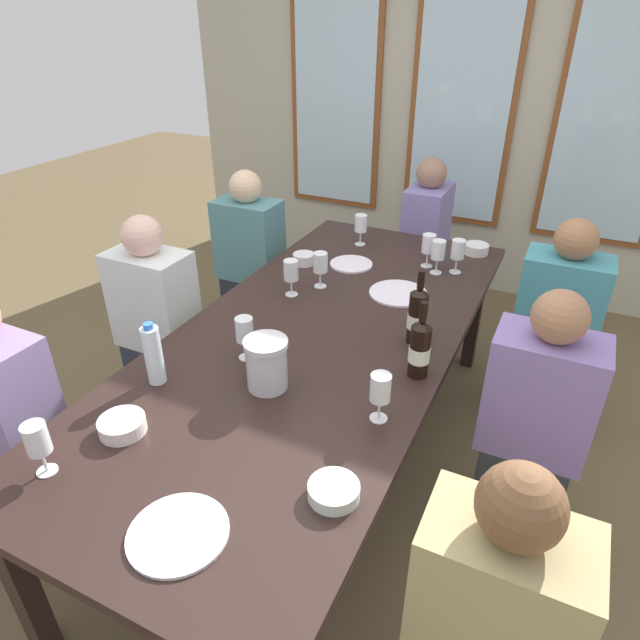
# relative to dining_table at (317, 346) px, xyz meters

# --- Properties ---
(ground_plane) EXTENTS (12.00, 12.00, 0.00)m
(ground_plane) POSITION_rel_dining_table_xyz_m (0.00, 0.00, -0.68)
(ground_plane) COLOR brown
(back_wall_with_windows) EXTENTS (4.30, 0.10, 2.90)m
(back_wall_with_windows) POSITION_rel_dining_table_xyz_m (0.00, 2.30, 0.77)
(back_wall_with_windows) COLOR #B6B19B
(back_wall_with_windows) RESTS_ON ground
(dining_table) EXTENTS (1.10, 2.54, 0.74)m
(dining_table) POSITION_rel_dining_table_xyz_m (0.00, 0.00, 0.00)
(dining_table) COLOR #2E1E1A
(dining_table) RESTS_ON ground
(white_plate_0) EXTENTS (0.22, 0.22, 0.01)m
(white_plate_0) POSITION_rel_dining_table_xyz_m (-0.14, 0.70, 0.07)
(white_plate_0) COLOR white
(white_plate_0) RESTS_ON dining_table
(white_plate_1) EXTENTS (0.27, 0.27, 0.01)m
(white_plate_1) POSITION_rel_dining_table_xyz_m (0.19, 0.49, 0.07)
(white_plate_1) COLOR white
(white_plate_1) RESTS_ON dining_table
(white_plate_2) EXTENTS (0.26, 0.26, 0.01)m
(white_plate_2) POSITION_rel_dining_table_xyz_m (0.12, -1.04, 0.07)
(white_plate_2) COLOR white
(white_plate_2) RESTS_ON dining_table
(metal_pitcher) EXTENTS (0.16, 0.16, 0.19)m
(metal_pitcher) POSITION_rel_dining_table_xyz_m (0.00, -0.40, 0.16)
(metal_pitcher) COLOR silver
(metal_pitcher) RESTS_ON dining_table
(wine_bottle_0) EXTENTS (0.08, 0.08, 0.30)m
(wine_bottle_0) POSITION_rel_dining_table_xyz_m (0.46, -0.10, 0.17)
(wine_bottle_0) COLOR black
(wine_bottle_0) RESTS_ON dining_table
(wine_bottle_1) EXTENTS (0.08, 0.08, 0.31)m
(wine_bottle_1) POSITION_rel_dining_table_xyz_m (0.38, 0.12, 0.18)
(wine_bottle_1) COLOR black
(wine_bottle_1) RESTS_ON dining_table
(tasting_bowl_0) EXTENTS (0.11, 0.11, 0.05)m
(tasting_bowl_0) POSITION_rel_dining_table_xyz_m (-0.37, 0.61, 0.09)
(tasting_bowl_0) COLOR white
(tasting_bowl_0) RESTS_ON dining_table
(tasting_bowl_1) EXTENTS (0.15, 0.15, 0.04)m
(tasting_bowl_1) POSITION_rel_dining_table_xyz_m (0.42, -0.75, 0.08)
(tasting_bowl_1) COLOR white
(tasting_bowl_1) RESTS_ON dining_table
(tasting_bowl_2) EXTENTS (0.15, 0.15, 0.05)m
(tasting_bowl_2) POSITION_rel_dining_table_xyz_m (-0.29, -0.80, 0.09)
(tasting_bowl_2) COLOR white
(tasting_bowl_2) RESTS_ON dining_table
(tasting_bowl_3) EXTENTS (0.13, 0.13, 0.05)m
(tasting_bowl_3) POSITION_rel_dining_table_xyz_m (0.41, 1.14, 0.09)
(tasting_bowl_3) COLOR white
(tasting_bowl_3) RESTS_ON dining_table
(water_bottle) EXTENTS (0.06, 0.06, 0.24)m
(water_bottle) POSITION_rel_dining_table_xyz_m (-0.37, -0.54, 0.17)
(water_bottle) COLOR white
(water_bottle) RESTS_ON dining_table
(wine_glass_0) EXTENTS (0.07, 0.07, 0.17)m
(wine_glass_0) POSITION_rel_dining_table_xyz_m (0.22, 0.85, 0.18)
(wine_glass_0) COLOR white
(wine_glass_0) RESTS_ON dining_table
(wine_glass_1) EXTENTS (0.07, 0.07, 0.17)m
(wine_glass_1) POSITION_rel_dining_table_xyz_m (-0.18, 0.40, 0.18)
(wine_glass_1) COLOR white
(wine_glass_1) RESTS_ON dining_table
(wine_glass_2) EXTENTS (0.07, 0.07, 0.17)m
(wine_glass_2) POSITION_rel_dining_table_xyz_m (0.28, 0.80, 0.18)
(wine_glass_2) COLOR white
(wine_glass_2) RESTS_ON dining_table
(wine_glass_3) EXTENTS (0.07, 0.07, 0.17)m
(wine_glass_3) POSITION_rel_dining_table_xyz_m (0.42, -0.39, 0.18)
(wine_glass_3) COLOR white
(wine_glass_3) RESTS_ON dining_table
(wine_glass_4) EXTENTS (0.07, 0.07, 0.17)m
(wine_glass_4) POSITION_rel_dining_table_xyz_m (-0.26, 0.27, 0.18)
(wine_glass_4) COLOR white
(wine_glass_4) RESTS_ON dining_table
(wine_glass_5) EXTENTS (0.07, 0.07, 0.17)m
(wine_glass_5) POSITION_rel_dining_table_xyz_m (0.37, 0.85, 0.18)
(wine_glass_5) COLOR white
(wine_glass_5) RESTS_ON dining_table
(wine_glass_6) EXTENTS (0.07, 0.07, 0.17)m
(wine_glass_6) POSITION_rel_dining_table_xyz_m (-0.17, -0.28, 0.18)
(wine_glass_6) COLOR white
(wine_glass_6) RESTS_ON dining_table
(wine_glass_7) EXTENTS (0.07, 0.07, 0.17)m
(wine_glass_7) POSITION_rel_dining_table_xyz_m (-0.21, 0.98, 0.18)
(wine_glass_7) COLOR white
(wine_glass_7) RESTS_ON dining_table
(wine_glass_8) EXTENTS (0.07, 0.07, 0.17)m
(wine_glass_8) POSITION_rel_dining_table_xyz_m (-0.37, -1.03, 0.18)
(wine_glass_8) COLOR white
(wine_glass_8) RESTS_ON dining_table
(seated_person_0) EXTENTS (0.38, 0.24, 1.11)m
(seated_person_0) POSITION_rel_dining_table_xyz_m (-0.88, -0.82, -0.15)
(seated_person_0) COLOR #2A273A
(seated_person_0) RESTS_ON ground
(seated_person_2) EXTENTS (0.38, 0.24, 1.11)m
(seated_person_2) POSITION_rel_dining_table_xyz_m (-0.88, 0.01, -0.15)
(seated_person_2) COLOR #2C3542
(seated_person_2) RESTS_ON ground
(seated_person_3) EXTENTS (0.38, 0.24, 1.11)m
(seated_person_3) POSITION_rel_dining_table_xyz_m (0.88, 0.05, -0.15)
(seated_person_3) COLOR #31353A
(seated_person_3) RESTS_ON ground
(seated_person_4) EXTENTS (0.38, 0.24, 1.11)m
(seated_person_4) POSITION_rel_dining_table_xyz_m (-0.88, 0.87, -0.15)
(seated_person_4) COLOR #292A38
(seated_person_4) RESTS_ON ground
(seated_person_5) EXTENTS (0.38, 0.24, 1.11)m
(seated_person_5) POSITION_rel_dining_table_xyz_m (0.88, 0.82, -0.15)
(seated_person_5) COLOR #2E3730
(seated_person_5) RESTS_ON ground
(seated_person_6) EXTENTS (0.24, 0.38, 1.11)m
(seated_person_6) POSITION_rel_dining_table_xyz_m (0.00, 1.62, -0.15)
(seated_person_6) COLOR #35392E
(seated_person_6) RESTS_ON ground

